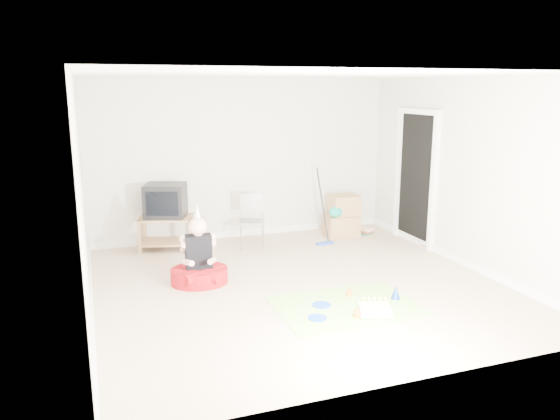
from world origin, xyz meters
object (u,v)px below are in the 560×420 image
object	(u,v)px
tv_stand	(167,230)
birthday_cake	(375,311)
folding_chair	(252,222)
crt_tv	(166,200)
cardboard_boxes	(342,217)
seated_woman	(199,266)

from	to	relation	value
tv_stand	birthday_cake	distance (m)	3.76
folding_chair	birthday_cake	size ratio (longest dim) A/B	2.03
folding_chair	crt_tv	bearing A→B (deg)	165.02
tv_stand	cardboard_boxes	size ratio (longest dim) A/B	1.36
tv_stand	cardboard_boxes	xyz separation A→B (m)	(2.90, -0.19, 0.03)
crt_tv	birthday_cake	xyz separation A→B (m)	(1.79, -3.30, -0.72)
crt_tv	seated_woman	xyz separation A→B (m)	(0.17, -1.65, -0.54)
folding_chair	birthday_cake	bearing A→B (deg)	-79.92
crt_tv	seated_woman	size ratio (longest dim) A/B	0.57
tv_stand	seated_woman	distance (m)	1.66
cardboard_boxes	birthday_cake	xyz separation A→B (m)	(-1.11, -3.11, -0.28)
tv_stand	folding_chair	size ratio (longest dim) A/B	1.10
birthday_cake	folding_chair	bearing A→B (deg)	100.08
crt_tv	folding_chair	xyz separation A→B (m)	(1.27, -0.34, -0.36)
crt_tv	cardboard_boxes	world-z (taller)	crt_tv
folding_chair	birthday_cake	distance (m)	3.03
folding_chair	seated_woman	size ratio (longest dim) A/B	0.81
tv_stand	cardboard_boxes	distance (m)	2.90
folding_chair	birthday_cake	world-z (taller)	folding_chair
tv_stand	seated_woman	bearing A→B (deg)	-84.26
cardboard_boxes	seated_woman	size ratio (longest dim) A/B	0.66
folding_chair	seated_woman	world-z (taller)	seated_woman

